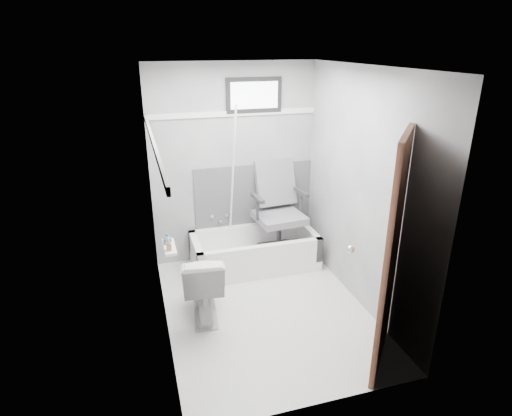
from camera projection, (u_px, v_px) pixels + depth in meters
name	position (u px, v px, depth m)	size (l,w,h in m)	color
floor	(265.00, 309.00, 4.44)	(2.60, 2.60, 0.00)	white
ceiling	(268.00, 67.00, 3.57)	(2.60, 2.60, 0.00)	silver
wall_back	(234.00, 165.00, 5.16)	(2.00, 0.02, 2.40)	slate
wall_front	(326.00, 266.00, 2.84)	(2.00, 0.02, 2.40)	slate
wall_left	(158.00, 212.00, 3.74)	(0.02, 2.60, 2.40)	slate
wall_right	(362.00, 191.00, 4.26)	(0.02, 2.60, 2.40)	slate
bathtub	(255.00, 250.00, 5.23)	(1.50, 0.70, 0.42)	white
office_chair	(279.00, 211.00, 5.16)	(0.65, 0.65, 1.14)	slate
toilet	(203.00, 284.00, 4.24)	(0.40, 0.72, 0.71)	silver
door	(443.00, 271.00, 3.19)	(0.78, 0.78, 2.00)	#563020
window	(254.00, 95.00, 4.92)	(0.66, 0.04, 0.40)	black
backerboard	(254.00, 195.00, 5.37)	(1.50, 0.02, 0.78)	#4C4C4F
trim_back	(233.00, 114.00, 4.93)	(2.00, 0.02, 0.06)	white
trim_left	(153.00, 142.00, 3.52)	(0.02, 2.60, 0.06)	white
pole	(232.00, 184.00, 4.98)	(0.02, 0.02, 1.95)	white
shelf	(170.00, 247.00, 3.77)	(0.10, 0.32, 0.03)	white
soap_bottle_a	(169.00, 244.00, 3.68)	(0.04, 0.04, 0.10)	#9D794E
soap_bottle_b	(167.00, 238.00, 3.80)	(0.08, 0.08, 0.10)	#45687E
faucet	(220.00, 218.00, 5.32)	(0.26, 0.10, 0.16)	silver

